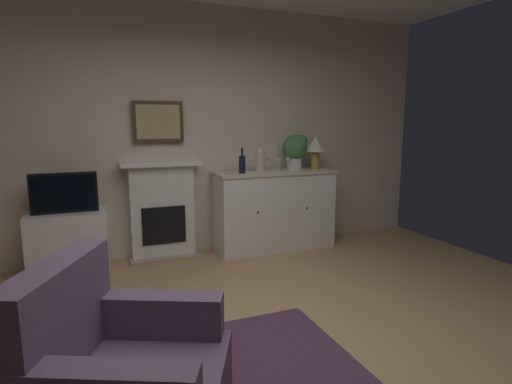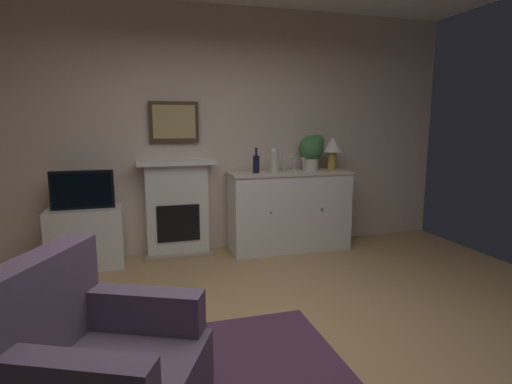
{
  "view_description": "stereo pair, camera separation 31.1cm",
  "coord_description": "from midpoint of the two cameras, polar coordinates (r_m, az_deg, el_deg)",
  "views": [
    {
      "loc": [
        -1.07,
        -2.22,
        1.53
      ],
      "look_at": [
        0.08,
        0.63,
        1.0
      ],
      "focal_mm": 28.7,
      "sensor_mm": 36.0,
      "label": 1
    },
    {
      "loc": [
        -0.77,
        -2.32,
        1.53
      ],
      "look_at": [
        0.08,
        0.63,
        1.0
      ],
      "focal_mm": 28.7,
      "sensor_mm": 36.0,
      "label": 2
    }
  ],
  "objects": [
    {
      "name": "ground_plane",
      "position": [
        2.91,
        5.37,
        -23.12
      ],
      "size": [
        6.17,
        5.03,
        0.1
      ],
      "primitive_type": "cube",
      "color": "tan",
      "rests_on": "ground"
    },
    {
      "name": "wall_rear",
      "position": [
        4.84,
        -5.31,
        8.38
      ],
      "size": [
        6.17,
        0.06,
        2.83
      ],
      "primitive_type": "cube",
      "color": "beige",
      "rests_on": "ground_plane"
    },
    {
      "name": "fireplace_unit",
      "position": [
        4.76,
        -9.09,
        -2.25
      ],
      "size": [
        0.87,
        0.3,
        1.1
      ],
      "color": "white",
      "rests_on": "ground_plane"
    },
    {
      "name": "framed_picture",
      "position": [
        4.7,
        -9.48,
        9.63
      ],
      "size": [
        0.55,
        0.04,
        0.45
      ],
      "color": "#473323"
    },
    {
      "name": "sideboard_cabinet",
      "position": [
        4.94,
        6.51,
        -2.61
      ],
      "size": [
        1.46,
        0.49,
        0.95
      ],
      "color": "white",
      "rests_on": "ground_plane"
    },
    {
      "name": "table_lamp",
      "position": [
        5.07,
        12.37,
        6.15
      ],
      "size": [
        0.26,
        0.26,
        0.4
      ],
      "color": "#B79338",
      "rests_on": "sideboard_cabinet"
    },
    {
      "name": "wine_bottle",
      "position": [
        4.67,
        1.93,
        3.96
      ],
      "size": [
        0.08,
        0.08,
        0.29
      ],
      "color": "black",
      "rests_on": "sideboard_cabinet"
    },
    {
      "name": "wine_glass_left",
      "position": [
        4.85,
        5.7,
        4.31
      ],
      "size": [
        0.07,
        0.07,
        0.16
      ],
      "color": "silver",
      "rests_on": "sideboard_cabinet"
    },
    {
      "name": "wine_glass_center",
      "position": [
        4.84,
        7.2,
        4.26
      ],
      "size": [
        0.07,
        0.07,
        0.16
      ],
      "color": "silver",
      "rests_on": "sideboard_cabinet"
    },
    {
      "name": "wine_glass_right",
      "position": [
        4.87,
        8.45,
        4.26
      ],
      "size": [
        0.07,
        0.07,
        0.16
      ],
      "color": "silver",
      "rests_on": "sideboard_cabinet"
    },
    {
      "name": "vase_decorative",
      "position": [
        4.72,
        4.48,
        4.39
      ],
      "size": [
        0.11,
        0.11,
        0.28
      ],
      "color": "beige",
      "rests_on": "sideboard_cabinet"
    },
    {
      "name": "tv_cabinet",
      "position": [
        4.64,
        -20.84,
        -6.01
      ],
      "size": [
        0.75,
        0.42,
        0.64
      ],
      "color": "white",
      "rests_on": "ground_plane"
    },
    {
      "name": "tv_set",
      "position": [
        4.51,
        -21.26,
        0.27
      ],
      "size": [
        0.62,
        0.07,
        0.4
      ],
      "color": "black",
      "rests_on": "tv_cabinet"
    },
    {
      "name": "potted_plant_small",
      "position": [
        5.0,
        9.6,
        5.93
      ],
      "size": [
        0.3,
        0.3,
        0.43
      ],
      "color": "beige",
      "rests_on": "sideboard_cabinet"
    },
    {
      "name": "armchair",
      "position": [
        2.17,
        -17.33,
        -22.52
      ],
      "size": [
        1.05,
        1.03,
        0.92
      ],
      "color": "#604C66",
      "rests_on": "ground_plane"
    }
  ]
}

